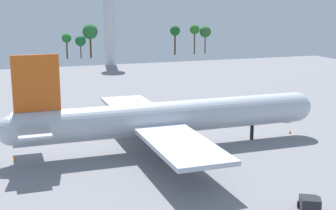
{
  "coord_description": "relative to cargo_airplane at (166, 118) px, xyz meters",
  "views": [
    {
      "loc": [
        -27.67,
        -78.98,
        26.31
      ],
      "look_at": [
        0.0,
        0.0,
        8.05
      ],
      "focal_mm": 51.24,
      "sensor_mm": 36.0,
      "label": 1
    }
  ],
  "objects": [
    {
      "name": "ground_plane",
      "position": [
        0.29,
        0.0,
        -5.66
      ],
      "size": [
        236.24,
        236.24,
        0.0
      ],
      "primitive_type": "plane",
      "color": "gray"
    },
    {
      "name": "cargo_airplane",
      "position": [
        0.0,
        0.0,
        0.0
      ],
      "size": [
        59.06,
        48.95,
        17.89
      ],
      "color": "silver",
      "rests_on": "ground_plane"
    },
    {
      "name": "baggage_tug",
      "position": [
        -5.31,
        18.82,
        -4.44
      ],
      "size": [
        3.59,
        5.61,
        2.39
      ],
      "color": "#333338",
      "rests_on": "ground_plane"
    },
    {
      "name": "pushback_tractor",
      "position": [
        8.03,
        -31.92,
        -4.44
      ],
      "size": [
        4.35,
        5.22,
        2.52
      ],
      "color": "#232328",
      "rests_on": "ground_plane"
    },
    {
      "name": "maintenance_van",
      "position": [
        24.08,
        15.56,
        -4.46
      ],
      "size": [
        3.54,
        5.32,
        2.5
      ],
      "color": "silver",
      "rests_on": "ground_plane"
    },
    {
      "name": "catering_truck",
      "position": [
        31.24,
        12.08,
        -4.45
      ],
      "size": [
        3.33,
        4.66,
        2.43
      ],
      "color": "silver",
      "rests_on": "ground_plane"
    },
    {
      "name": "safety_cone_nose",
      "position": [
        26.87,
        1.06,
        -5.31
      ],
      "size": [
        0.48,
        0.48,
        0.68
      ],
      "primitive_type": "cone",
      "color": "orange",
      "rests_on": "ground_plane"
    },
    {
      "name": "safety_cone_tail",
      "position": [
        -26.28,
        1.98,
        -5.25
      ],
      "size": [
        0.56,
        0.56,
        0.8
      ],
      "primitive_type": "cone",
      "color": "orange",
      "rests_on": "ground_plane"
    },
    {
      "name": "control_tower",
      "position": [
        15.86,
        117.06,
        17.19
      ],
      "size": [
        8.78,
        8.78,
        37.84
      ],
      "color": "silver",
      "rests_on": "ground_plane"
    },
    {
      "name": "tree_line_backdrop",
      "position": [
        17.3,
        144.35,
        4.78
      ],
      "size": [
        137.07,
        7.07,
        15.87
      ],
      "color": "#51381E",
      "rests_on": "ground_plane"
    }
  ]
}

